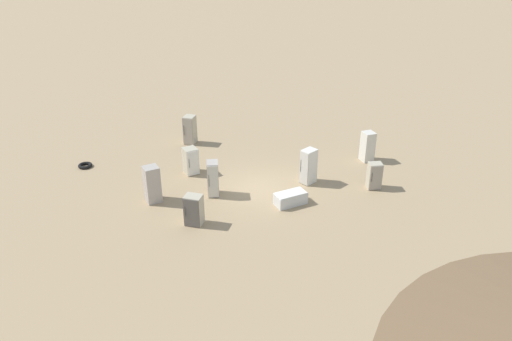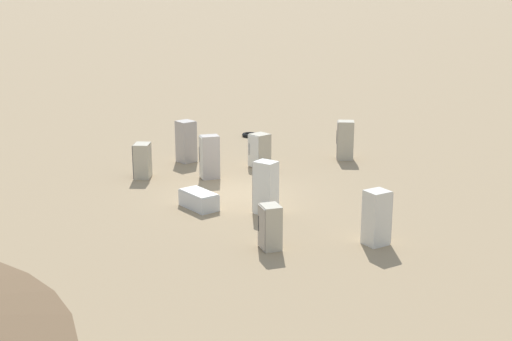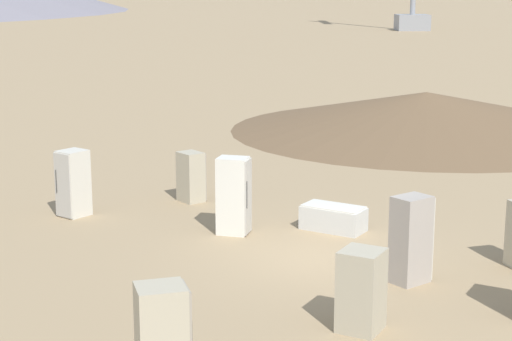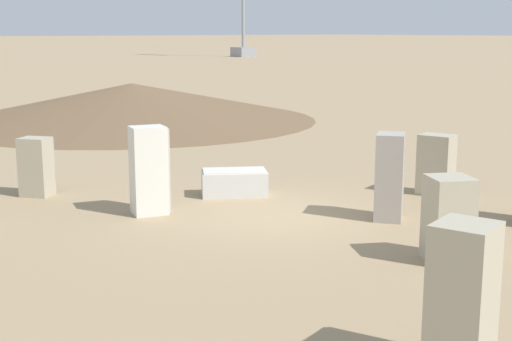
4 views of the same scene
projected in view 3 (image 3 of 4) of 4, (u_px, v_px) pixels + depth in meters
The scene contains 8 objects.
ground_plane at pixel (322, 258), 19.48m from camera, with size 1000.00×1000.00×0.00m, color #9E8460.
dirt_mound at pixel (426, 112), 35.99m from camera, with size 16.50×16.50×1.65m.
discarded_fridge_0 at pixel (411, 240), 17.73m from camera, with size 0.92×0.96×1.85m.
discarded_fridge_2 at pixel (333, 218), 21.62m from camera, with size 1.50×1.76×0.64m.
discarded_fridge_4 at pixel (73, 183), 22.84m from camera, with size 0.97×0.95×1.79m.
discarded_fridge_5 at pixel (234, 196), 21.19m from camera, with size 0.77×0.90×1.94m.
discarded_fridge_6 at pixel (191, 177), 24.40m from camera, with size 0.90×0.89×1.43m.
discarded_fridge_7 at pixel (362, 290), 15.31m from camera, with size 1.03×1.00×1.50m.
Camera 3 is at (18.58, -1.68, 6.15)m, focal length 60.00 mm.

